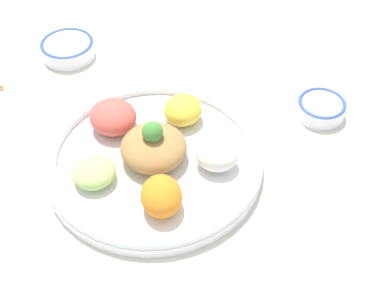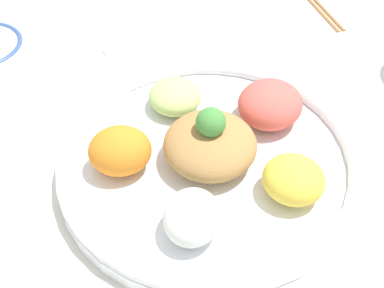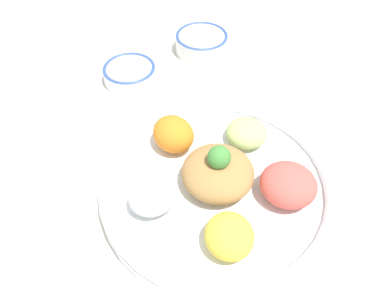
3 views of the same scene
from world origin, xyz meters
name	(u,v)px [view 3 (image 3 of 3)]	position (x,y,z in m)	size (l,w,h in m)	color
ground_plane	(201,180)	(0.00, 0.00, 0.00)	(2.40, 2.40, 0.00)	silver
salad_platter	(218,181)	(-0.03, 0.02, 0.03)	(0.37, 0.37, 0.10)	white
sauce_bowl_red	(202,42)	(0.02, -0.37, 0.02)	(0.12, 0.12, 0.04)	white
sauce_bowl_dark	(130,73)	(0.16, -0.26, 0.02)	(0.11, 0.11, 0.03)	white
serving_spoon_main	(302,93)	(-0.19, -0.23, 0.00)	(0.13, 0.07, 0.01)	silver
serving_spoon_extra	(10,130)	(0.36, -0.09, 0.00)	(0.05, 0.13, 0.01)	silver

